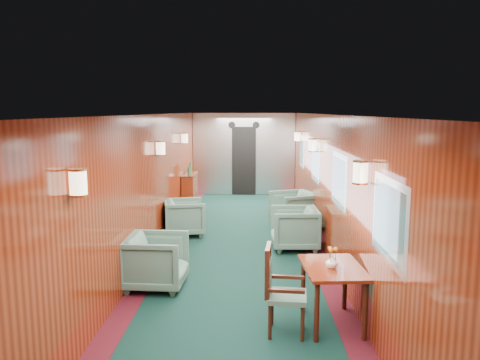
{
  "coord_description": "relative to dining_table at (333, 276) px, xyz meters",
  "views": [
    {
      "loc": [
        0.21,
        -7.76,
        2.46
      ],
      "look_at": [
        0.0,
        1.06,
        1.15
      ],
      "focal_mm": 35.0,
      "sensor_mm": 36.0,
      "label": 1
    }
  ],
  "objects": [
    {
      "name": "room",
      "position": [
        -1.15,
        2.6,
        1.05
      ],
      "size": [
        12.0,
        12.1,
        2.4
      ],
      "color": "black",
      "rests_on": "ground"
    },
    {
      "name": "bulkhead",
      "position": [
        -1.15,
        8.51,
        0.6
      ],
      "size": [
        2.98,
        0.17,
        2.39
      ],
      "color": "silver",
      "rests_on": "ground"
    },
    {
      "name": "windows_right",
      "position": [
        0.34,
        2.85,
        0.86
      ],
      "size": [
        0.02,
        8.6,
        0.8
      ],
      "color": "silver",
      "rests_on": "ground"
    },
    {
      "name": "wall_sconces",
      "position": [
        -1.15,
        3.17,
        1.2
      ],
      "size": [
        2.97,
        7.97,
        0.25
      ],
      "color": "#FEEEC6",
      "rests_on": "ground"
    },
    {
      "name": "dining_table",
      "position": [
        0.0,
        0.0,
        0.0
      ],
      "size": [
        0.72,
        0.98,
        0.7
      ],
      "rotation": [
        0.0,
        0.0,
        0.07
      ],
      "color": "maroon",
      "rests_on": "ground"
    },
    {
      "name": "side_chair",
      "position": [
        -0.63,
        -0.21,
        -0.05
      ],
      "size": [
        0.49,
        0.51,
        1.0
      ],
      "rotation": [
        0.0,
        0.0,
        -0.11
      ],
      "color": "#1E473E",
      "rests_on": "ground"
    },
    {
      "name": "credenza",
      "position": [
        -2.49,
        6.47,
        -0.14
      ],
      "size": [
        0.31,
        0.99,
        1.16
      ],
      "color": "maroon",
      "rests_on": "ground"
    },
    {
      "name": "flower_vase",
      "position": [
        -0.02,
        -0.06,
        0.18
      ],
      "size": [
        0.17,
        0.17,
        0.14
      ],
      "primitive_type": "imported",
      "rotation": [
        0.0,
        0.0,
        0.36
      ],
      "color": "white",
      "rests_on": "dining_table"
    },
    {
      "name": "armchair_left_near",
      "position": [
        -2.26,
        1.1,
        -0.21
      ],
      "size": [
        0.86,
        0.84,
        0.75
      ],
      "primitive_type": "imported",
      "rotation": [
        0.0,
        0.0,
        1.53
      ],
      "color": "#1E473E",
      "rests_on": "ground"
    },
    {
      "name": "armchair_left_far",
      "position": [
        -2.26,
        3.92,
        -0.23
      ],
      "size": [
        0.93,
        0.91,
        0.72
      ],
      "primitive_type": "imported",
      "rotation": [
        0.0,
        0.0,
        1.78
      ],
      "color": "#1E473E",
      "rests_on": "ground"
    },
    {
      "name": "armchair_right_near",
      "position": [
        -0.16,
        3.01,
        -0.21
      ],
      "size": [
        0.85,
        0.83,
        0.75
      ],
      "primitive_type": "imported",
      "rotation": [
        0.0,
        0.0,
        -1.54
      ],
      "color": "#1E473E",
      "rests_on": "ground"
    },
    {
      "name": "armchair_right_far",
      "position": [
        -0.03,
        4.54,
        -0.2
      ],
      "size": [
        1.09,
        1.08,
        0.78
      ],
      "primitive_type": "imported",
      "rotation": [
        0.0,
        0.0,
        -1.21
      ],
      "color": "#1E473E",
      "rests_on": "ground"
    }
  ]
}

